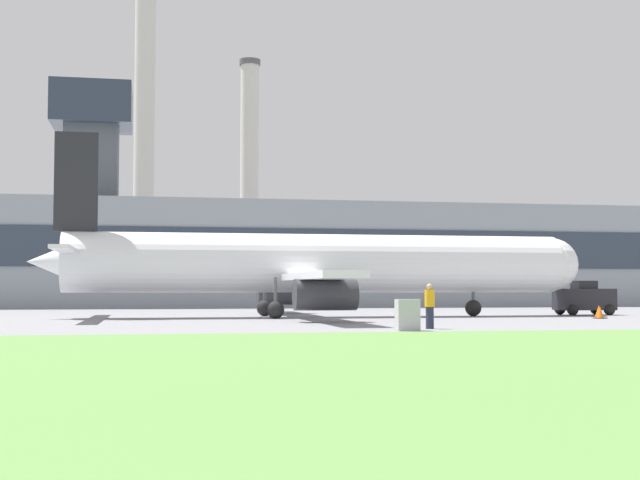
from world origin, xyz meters
name	(u,v)px	position (x,y,z in m)	size (l,w,h in m)	color
ground_plane	(307,318)	(0.00, 0.00, 0.00)	(400.00, 400.00, 0.00)	gray
terminal_building	(240,252)	(-0.67, 31.85, 5.03)	(89.75, 12.72, 19.92)	#8C939E
smokestack_left	(145,111)	(-9.61, 56.63, 22.79)	(2.81, 2.81, 45.35)	beige
smokestack_right	(249,179)	(3.44, 61.17, 15.47)	(2.68, 2.68, 30.71)	beige
airplane	(312,265)	(0.46, 0.90, 3.07)	(32.65, 27.63, 10.44)	white
pushback_tug	(584,300)	(18.10, 1.80, 0.97)	(3.54, 2.45, 2.16)	#232328
ground_crew_person	(430,306)	(2.62, -14.62, 0.96)	(0.44, 0.44, 1.88)	#23283D
traffic_cone_near_nose	(599,312)	(16.75, -2.55, 0.33)	(0.67, 0.67, 0.72)	black
traffic_cone_wingtip	(600,313)	(15.78, -4.50, 0.31)	(0.58, 0.58, 0.67)	black
utility_cabinet	(407,315)	(1.21, -16.12, 0.63)	(0.90, 0.58, 1.25)	#B2B7B2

